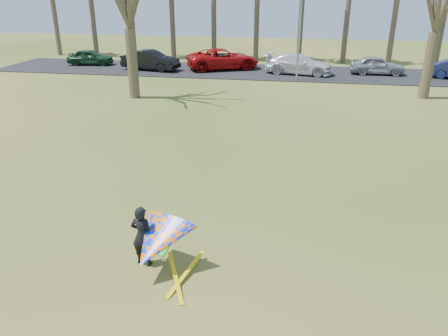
% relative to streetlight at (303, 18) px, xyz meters
% --- Properties ---
extents(ground, '(100.00, 100.00, 0.00)m').
position_rel_streetlight_xyz_m(ground, '(-2.16, -22.00, -4.46)').
color(ground, '#264F11').
rests_on(ground, ground).
extents(parking_strip, '(46.00, 7.00, 0.06)m').
position_rel_streetlight_xyz_m(parking_strip, '(-2.16, 3.00, -4.43)').
color(parking_strip, black).
rests_on(parking_strip, ground).
extents(streetlight, '(2.28, 0.18, 8.00)m').
position_rel_streetlight_xyz_m(streetlight, '(0.00, 0.00, 0.00)').
color(streetlight, gray).
rests_on(streetlight, ground).
extents(car_0, '(4.11, 2.07, 1.34)m').
position_rel_streetlight_xyz_m(car_0, '(-18.22, 3.63, -3.73)').
color(car_0, '#173A1F').
rests_on(car_0, parking_strip).
extents(car_1, '(5.05, 2.52, 1.59)m').
position_rel_streetlight_xyz_m(car_1, '(-12.19, 2.15, -3.61)').
color(car_1, black).
rests_on(car_1, parking_strip).
extents(car_2, '(6.62, 5.00, 1.67)m').
position_rel_streetlight_xyz_m(car_2, '(-6.34, 3.57, -3.57)').
color(car_2, '#A90D0E').
rests_on(car_2, parking_strip).
extents(car_3, '(5.60, 3.04, 1.54)m').
position_rel_streetlight_xyz_m(car_3, '(-0.06, 2.50, -3.63)').
color(car_3, silver).
rests_on(car_3, parking_strip).
extents(car_4, '(4.18, 1.70, 1.42)m').
position_rel_streetlight_xyz_m(car_4, '(6.00, 3.38, -3.69)').
color(car_4, gray).
rests_on(car_4, parking_strip).
extents(kite_flyer, '(2.13, 2.39, 2.02)m').
position_rel_streetlight_xyz_m(kite_flyer, '(-3.14, -24.22, -3.62)').
color(kite_flyer, black).
rests_on(kite_flyer, ground).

